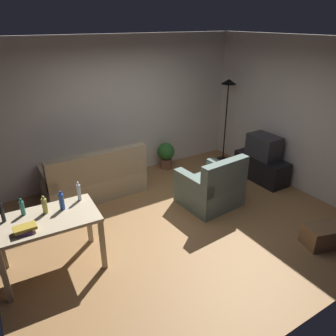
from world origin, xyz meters
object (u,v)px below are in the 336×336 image
object	(u,v)px
desk	(48,225)
armchair	(212,188)
bottle_squat	(45,206)
tv	(264,146)
storage_box	(322,236)
bottle_tall	(22,208)
book_stack	(25,229)
bottle_clear	(79,192)
potted_plant	(166,154)
bottle_dark	(2,212)
tv_stand	(261,168)
couch	(95,179)
torchiere_lamp	(227,98)
bottle_blue	(62,201)

from	to	relation	value
desk	armchair	bearing A→B (deg)	6.30
bottle_squat	tv	bearing A→B (deg)	4.30
bottle_squat	storage_box	bearing A→B (deg)	-26.12
bottle_tall	book_stack	bearing A→B (deg)	-96.72
desk	bottle_clear	xyz separation A→B (m)	(0.47, 0.20, 0.23)
storage_box	bottle_tall	bearing A→B (deg)	154.12
desk	potted_plant	size ratio (longest dim) A/B	2.16
armchair	bottle_squat	size ratio (longest dim) A/B	4.10
armchair	bottle_dark	distance (m)	3.18
storage_box	desk	bearing A→B (deg)	155.68
tv	desk	xyz separation A→B (m)	(-4.15, -0.43, -0.05)
desk	tv_stand	bearing A→B (deg)	8.68
storage_box	bottle_dark	distance (m)	4.20
couch	tv_stand	distance (m)	3.23
bottle_clear	book_stack	xyz separation A→B (m)	(-0.74, -0.38, -0.08)
book_stack	bottle_tall	bearing A→B (deg)	83.28
tv_stand	torchiere_lamp	distance (m)	1.63
armchair	bottle_dark	world-z (taller)	bottle_dark
bottle_dark	bottle_squat	distance (m)	0.47
armchair	book_stack	world-z (taller)	armchair
bottle_squat	bottle_blue	bearing A→B (deg)	-7.75
bottle_tall	bottle_clear	bearing A→B (deg)	-1.41
storage_box	bottle_squat	xyz separation A→B (m)	(-3.32, 1.63, 0.71)
storage_box	bottle_clear	world-z (taller)	bottle_clear
tv_stand	desk	world-z (taller)	desk
tv_stand	bottle_blue	world-z (taller)	bottle_blue
torchiere_lamp	bottle_squat	xyz separation A→B (m)	(-4.13, -1.44, -0.55)
tv_stand	storage_box	world-z (taller)	tv_stand
torchiere_lamp	armchair	distance (m)	2.30
desk	armchair	xyz separation A→B (m)	(2.69, 0.17, -0.33)
torchiere_lamp	bottle_tall	world-z (taller)	torchiere_lamp
tv	potted_plant	bearing A→B (deg)	43.21
potted_plant	storage_box	distance (m)	3.42
potted_plant	couch	bearing A→B (deg)	-169.50
bottle_blue	book_stack	world-z (taller)	bottle_blue
bottle_clear	book_stack	world-z (taller)	bottle_clear
torchiere_lamp	bottle_tall	size ratio (longest dim) A/B	8.13
bottle_squat	bottle_clear	xyz separation A→B (m)	(0.45, 0.08, 0.02)
tv_stand	bottle_tall	xyz separation A→B (m)	(-4.37, -0.21, 0.62)
tv	bottle_clear	xyz separation A→B (m)	(-3.68, -0.23, 0.18)
torchiere_lamp	bottle_squat	world-z (taller)	torchiere_lamp
torchiere_lamp	bottle_dark	bearing A→B (deg)	-163.25
storage_box	book_stack	bearing A→B (deg)	159.69
armchair	bottle_dark	size ratio (longest dim) A/B	3.35
potted_plant	armchair	distance (m)	1.70
potted_plant	bottle_clear	bearing A→B (deg)	-144.55
tv	bottle_tall	distance (m)	4.38
tv	desk	size ratio (longest dim) A/B	0.49
desk	book_stack	world-z (taller)	book_stack
storage_box	book_stack	world-z (taller)	book_stack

